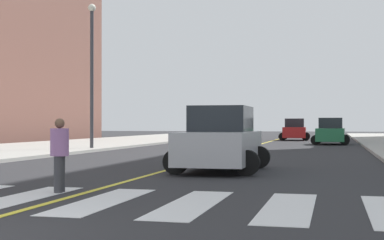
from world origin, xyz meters
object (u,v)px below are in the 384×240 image
car_silver_third (220,141)px  pedestrian_crossing (60,152)px  street_lamp (92,64)px  car_red_nearest (295,130)px  car_gray_fourth (215,132)px  car_green_second (331,132)px

car_silver_third → pedestrian_crossing: (-2.34, -6.53, -0.07)m
pedestrian_crossing → street_lamp: (-7.50, 18.57, 4.04)m
car_red_nearest → street_lamp: size_ratio=0.56×
car_silver_third → car_gray_fourth: (-6.68, 31.32, -0.18)m
car_silver_third → car_red_nearest: bearing=-90.5°
car_silver_third → pedestrian_crossing: bearing=70.0°
car_silver_third → car_gray_fourth: size_ratio=1.23×
street_lamp → car_red_nearest: bearing=67.1°
car_gray_fourth → street_lamp: street_lamp is taller
car_red_nearest → street_lamp: (-9.89, -23.44, 4.01)m
car_gray_fourth → pedestrian_crossing: size_ratio=2.32×
car_green_second → street_lamp: bearing=47.3°
car_green_second → pedestrian_crossing: bearing=81.7°
car_red_nearest → car_gray_fourth: size_ratio=1.20×
car_red_nearest → car_gray_fourth: (-6.73, -4.16, -0.15)m
car_gray_fourth → pedestrian_crossing: bearing=-83.7°
car_green_second → pedestrian_crossing: 32.49m
car_green_second → car_silver_third: car_silver_third is taller
car_green_second → car_gray_fourth: 11.62m
car_silver_third → street_lamp: size_ratio=0.57×
car_green_second → street_lamp: 19.24m
car_silver_third → street_lamp: (-9.84, 12.04, 3.97)m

